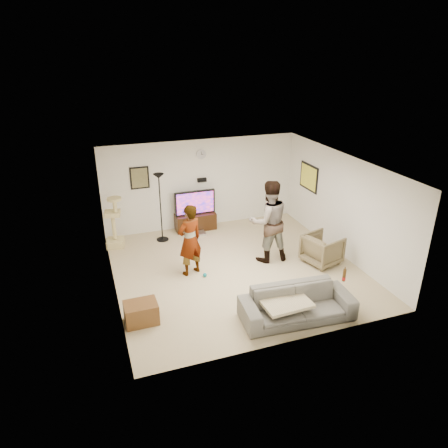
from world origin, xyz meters
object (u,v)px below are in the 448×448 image
object	(u,v)px
cat_tree	(113,222)
person_left	(190,240)
tv_stand	(195,222)
person_right	(269,221)
armchair	(322,249)
floor_lamp	(161,208)
side_table	(141,313)
beer_bottle	(344,275)
sofa	(297,304)
tv	(195,203)

from	to	relation	value
cat_tree	person_left	xyz separation A→B (m)	(1.49, -1.99, 0.16)
tv_stand	person_right	size ratio (longest dim) A/B	0.57
tv_stand	armchair	world-z (taller)	armchair
floor_lamp	person_left	distance (m)	1.99
side_table	tv_stand	bearing A→B (deg)	60.86
cat_tree	armchair	bearing A→B (deg)	-29.03
side_table	armchair	bearing A→B (deg)	11.63
side_table	person_left	bearing A→B (deg)	47.27
floor_lamp	person_right	world-z (taller)	person_right
person_left	beer_bottle	distance (m)	3.38
cat_tree	person_right	distance (m)	3.95
person_left	person_right	distance (m)	1.94
person_left	sofa	xyz separation A→B (m)	(1.46, -2.32, -0.52)
tv_stand	person_left	size ratio (longest dim) A/B	0.68
floor_lamp	person_left	xyz separation A→B (m)	(0.26, -1.97, -0.08)
tv	person_right	size ratio (longest dim) A/B	0.57
tv	armchair	world-z (taller)	tv
tv	side_table	xyz separation A→B (m)	(-2.13, -3.82, -0.61)
cat_tree	armchair	world-z (taller)	cat_tree
person_left	side_table	size ratio (longest dim) A/B	2.72
sofa	beer_bottle	xyz separation A→B (m)	(0.99, 0.00, 0.44)
person_right	side_table	bearing A→B (deg)	26.64
sofa	cat_tree	bearing A→B (deg)	128.75
person_right	tv	bearing A→B (deg)	-61.22
cat_tree	floor_lamp	bearing A→B (deg)	-0.81
floor_lamp	beer_bottle	xyz separation A→B (m)	(2.71, -4.29, -0.17)
cat_tree	beer_bottle	xyz separation A→B (m)	(3.94, -4.31, 0.07)
tv	beer_bottle	xyz separation A→B (m)	(1.68, -4.67, -0.06)
person_left	sofa	distance (m)	2.79
tv	person_right	distance (m)	2.59
cat_tree	person_left	bearing A→B (deg)	-53.14
floor_lamp	sofa	xyz separation A→B (m)	(1.72, -4.29, -0.60)
floor_lamp	cat_tree	size ratio (longest dim) A/B	1.35
tv	beer_bottle	world-z (taller)	tv
tv	sofa	bearing A→B (deg)	-81.58
cat_tree	sofa	distance (m)	5.23
beer_bottle	person_left	bearing A→B (deg)	136.49
tv	person_left	bearing A→B (deg)	-108.16
person_right	armchair	size ratio (longest dim) A/B	2.54
cat_tree	tv_stand	bearing A→B (deg)	9.09
armchair	person_left	bearing A→B (deg)	63.69
tv	floor_lamp	distance (m)	1.10
cat_tree	sofa	xyz separation A→B (m)	(2.95, -4.31, -0.36)
tv	armchair	xyz separation A→B (m)	(2.32, -2.90, -0.45)
tv_stand	armchair	xyz separation A→B (m)	(2.32, -2.90, 0.12)
person_right	cat_tree	bearing A→B (deg)	-27.62
person_right	person_left	bearing A→B (deg)	3.15
tv_stand	floor_lamp	world-z (taller)	floor_lamp
tv	side_table	world-z (taller)	tv
armchair	floor_lamp	bearing A→B (deg)	36.88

